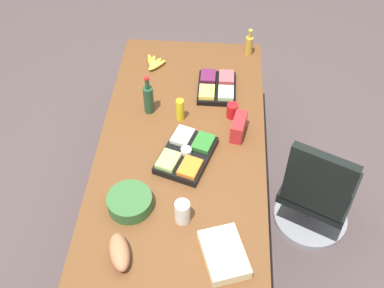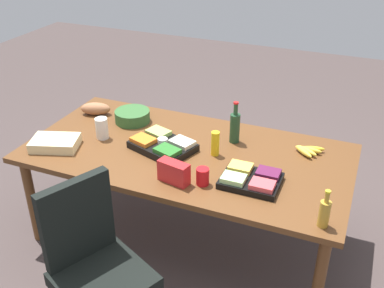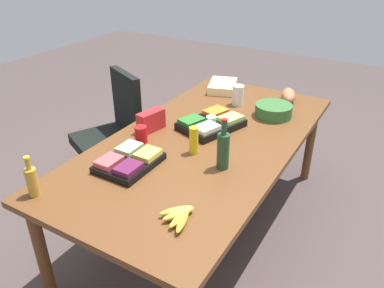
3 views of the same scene
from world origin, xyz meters
The scene contains 15 objects.
ground_plane centered at (0.00, 0.00, 0.00)m, with size 10.00×10.00×0.00m, color #493D3B.
conference_table centered at (0.00, 0.00, 0.68)m, with size 2.24×1.13×0.74m.
office_chair centered at (-0.14, -0.97, 0.36)m, with size 0.64×0.64×0.97m.
mayo_jar centered at (-0.64, -0.06, 0.82)m, with size 0.09×0.09×0.16m, color white.
veggie_tray centered at (-0.16, -0.04, 0.78)m, with size 0.49×0.42×0.09m.
fruit_platter centered at (0.52, -0.22, 0.77)m, with size 0.36×0.28×0.07m.
wine_bottle centered at (0.26, 0.26, 0.86)m, with size 0.08×0.08×0.31m.
dressing_bottle centered at (0.99, -0.46, 0.83)m, with size 0.07×0.07×0.23m.
bread_loaf centered at (-0.91, 0.27, 0.79)m, with size 0.24×0.11×0.10m, color #A76B46.
mustard_bottle centered at (0.20, 0.03, 0.83)m, with size 0.06×0.06×0.17m, color yellow.
salad_bowl centered at (-0.57, 0.26, 0.79)m, with size 0.27×0.27×0.09m, color #33622F.
red_solo_cup centered at (0.25, -0.34, 0.80)m, with size 0.08×0.08×0.11m, color red.
sheet_cake centered at (-0.88, -0.31, 0.78)m, with size 0.32×0.22×0.07m, color beige.
chip_bag_red centered at (0.08, -0.38, 0.81)m, with size 0.20×0.08×0.14m, color red.
banana_bunch centered at (0.78, 0.29, 0.77)m, with size 0.21×0.17×0.04m.
Camera 2 is at (1.09, -2.52, 2.33)m, focal length 42.54 mm.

